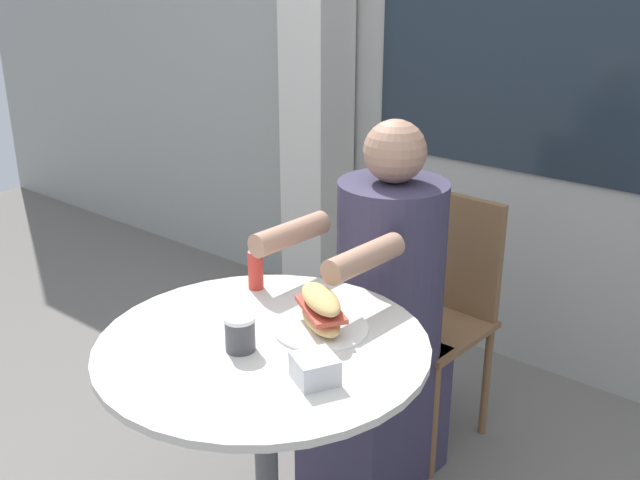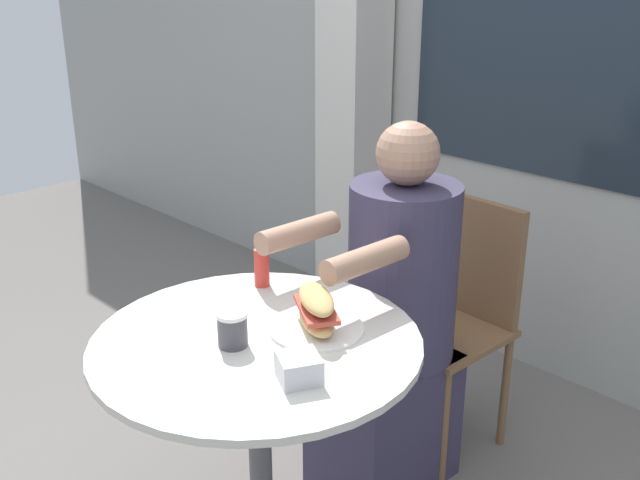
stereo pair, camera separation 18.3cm
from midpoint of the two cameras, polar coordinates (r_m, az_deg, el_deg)
storefront_wall at (r=2.95m, az=22.18°, el=15.02°), size 8.00×0.09×2.80m
lattice_pillar at (r=3.36m, az=4.22°, el=13.55°), size 0.24×0.24×2.40m
cafe_table at (r=1.94m, az=-1.94°, el=-12.72°), size 0.81×0.81×0.76m
diner_chair at (r=2.62m, az=12.57°, el=-4.69°), size 0.40×0.40×0.87m
seated_diner at (r=2.37m, az=7.79°, el=-7.33°), size 0.36×0.61×1.19m
sandwich_on_plate at (r=1.86m, az=2.55°, el=-5.70°), size 0.24×0.24×0.11m
drink_cup at (r=1.79m, az=-3.78°, el=-6.84°), size 0.08×0.08×0.09m
napkin_box at (r=1.66m, az=1.58°, el=-9.81°), size 0.12×0.12×0.06m
condiment_bottle at (r=2.09m, az=-1.98°, el=-1.83°), size 0.04×0.04×0.14m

